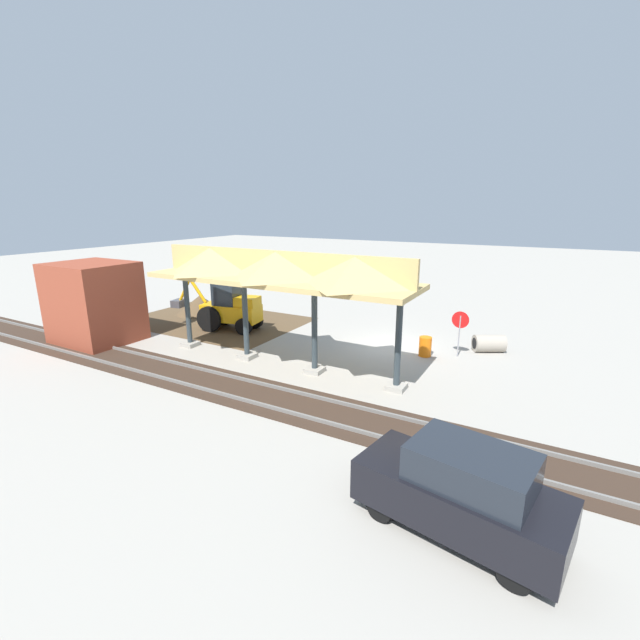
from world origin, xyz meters
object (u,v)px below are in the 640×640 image
(stop_sign, at_px, (460,325))
(backhoe, at_px, (229,307))
(brick_utility_building, at_px, (95,302))
(distant_parked_car, at_px, (461,491))
(concrete_pipe, at_px, (489,343))
(traffic_barrel, at_px, (425,347))

(stop_sign, bearing_deg, backhoe, 7.78)
(brick_utility_building, distance_m, distant_parked_car, 19.39)
(concrete_pipe, xyz_separation_m, brick_utility_building, (17.60, 7.80, 1.57))
(distant_parked_car, bearing_deg, brick_utility_building, -13.95)
(concrete_pipe, distance_m, distant_parked_car, 12.54)
(stop_sign, relative_size, distant_parked_car, 0.47)
(stop_sign, height_order, distant_parked_car, stop_sign)
(brick_utility_building, height_order, traffic_barrel, brick_utility_building)
(backhoe, distance_m, distant_parked_car, 17.16)
(concrete_pipe, bearing_deg, stop_sign, 50.81)
(backhoe, distance_m, traffic_barrel, 10.75)
(distant_parked_car, relative_size, traffic_barrel, 4.94)
(concrete_pipe, distance_m, traffic_barrel, 3.19)
(traffic_barrel, bearing_deg, stop_sign, -153.16)
(concrete_pipe, height_order, traffic_barrel, traffic_barrel)
(concrete_pipe, height_order, brick_utility_building, brick_utility_building)
(stop_sign, bearing_deg, concrete_pipe, -129.19)
(concrete_pipe, distance_m, brick_utility_building, 19.32)
(stop_sign, relative_size, backhoe, 0.39)
(brick_utility_building, bearing_deg, distant_parked_car, 166.05)
(traffic_barrel, bearing_deg, concrete_pipe, -140.03)
(backhoe, distance_m, concrete_pipe, 13.49)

